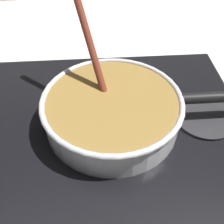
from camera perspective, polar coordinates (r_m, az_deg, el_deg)
ground at (r=0.55m, az=-13.21°, el=-14.29°), size 2.40×1.60×0.04m
hob_plate at (r=0.59m, az=0.00°, el=-2.60°), size 0.56×0.48×0.01m
burner_ring at (r=0.58m, az=0.00°, el=-1.93°), size 0.17×0.17×0.01m
spare_burner at (r=0.62m, az=18.34°, el=-0.92°), size 0.13×0.13×0.01m
cooking_pan at (r=0.56m, az=0.10°, el=0.45°), size 0.40×0.31×0.28m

